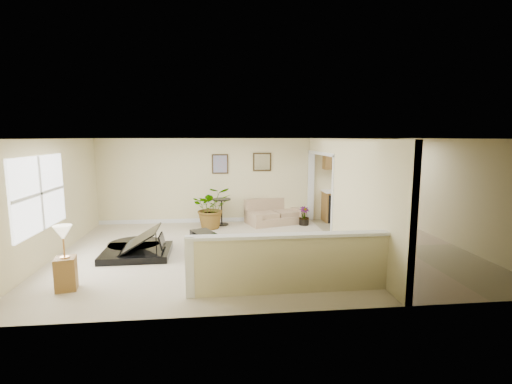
{
  "coord_description": "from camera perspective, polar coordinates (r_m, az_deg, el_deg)",
  "views": [
    {
      "loc": [
        -1.06,
        -8.01,
        2.53
      ],
      "look_at": [
        -0.16,
        0.4,
        1.28
      ],
      "focal_mm": 26.0,
      "sensor_mm": 36.0,
      "label": 1
    }
  ],
  "objects": [
    {
      "name": "floor",
      "position": [
        8.46,
        1.37,
        -8.98
      ],
      "size": [
        9.0,
        9.0,
        0.0
      ],
      "primitive_type": "plane",
      "color": "tan",
      "rests_on": "ground"
    },
    {
      "name": "back_wall",
      "position": [
        11.13,
        -0.61,
        1.82
      ],
      "size": [
        9.0,
        0.04,
        2.5
      ],
      "primitive_type": "cube",
      "color": "#CDC08C",
      "rests_on": "floor"
    },
    {
      "name": "front_wall",
      "position": [
        5.27,
        5.67,
        -5.67
      ],
      "size": [
        9.0,
        0.04,
        2.5
      ],
      "primitive_type": "cube",
      "color": "#CDC08C",
      "rests_on": "floor"
    },
    {
      "name": "left_wall",
      "position": [
        8.81,
        -29.04,
        -1.0
      ],
      "size": [
        0.04,
        6.0,
        2.5
      ],
      "primitive_type": "cube",
      "color": "#CDC08C",
      "rests_on": "floor"
    },
    {
      "name": "right_wall",
      "position": [
        9.83,
        28.4,
        -0.08
      ],
      "size": [
        0.04,
        6.0,
        2.5
      ],
      "primitive_type": "cube",
      "color": "#CDC08C",
      "rests_on": "floor"
    },
    {
      "name": "ceiling",
      "position": [
        8.07,
        1.43,
        8.21
      ],
      "size": [
        9.0,
        6.0,
        0.04
      ],
      "primitive_type": "cube",
      "color": "silver",
      "rests_on": "back_wall"
    },
    {
      "name": "kitchen_vinyl",
      "position": [
        9.39,
        20.99,
        -7.76
      ],
      "size": [
        2.7,
        6.0,
        0.01
      ],
      "primitive_type": "cube",
      "color": "gray",
      "rests_on": "floor"
    },
    {
      "name": "interior_partition",
      "position": [
        8.84,
        12.83,
        -0.32
      ],
      "size": [
        0.18,
        5.99,
        2.5
      ],
      "color": "#CDC08C",
      "rests_on": "floor"
    },
    {
      "name": "pony_half_wall",
      "position": [
        6.15,
        4.92,
        -10.69
      ],
      "size": [
        3.42,
        0.22,
        1.0
      ],
      "color": "#CDC08C",
      "rests_on": "floor"
    },
    {
      "name": "left_window",
      "position": [
        8.32,
        -30.37,
        -0.2
      ],
      "size": [
        0.05,
        2.15,
        1.45
      ],
      "primitive_type": "cube",
      "color": "white",
      "rests_on": "left_wall"
    },
    {
      "name": "wall_art_left",
      "position": [
        11.0,
        -5.55,
        4.32
      ],
      "size": [
        0.48,
        0.04,
        0.58
      ],
      "color": "#312411",
      "rests_on": "back_wall"
    },
    {
      "name": "wall_mirror",
      "position": [
        11.08,
        0.94,
        4.65
      ],
      "size": [
        0.55,
        0.04,
        0.55
      ],
      "color": "#312411",
      "rests_on": "back_wall"
    },
    {
      "name": "kitchen_cabinets",
      "position": [
        11.66,
        15.32,
        -0.06
      ],
      "size": [
        2.36,
        0.65,
        2.33
      ],
      "color": "brown",
      "rests_on": "floor"
    },
    {
      "name": "piano",
      "position": [
        8.47,
        -18.03,
        -5.5
      ],
      "size": [
        1.68,
        1.74,
        1.33
      ],
      "rotation": [
        0.0,
        0.0,
        0.02
      ],
      "color": "black",
      "rests_on": "floor"
    },
    {
      "name": "piano_bench",
      "position": [
        8.13,
        -7.92,
        -7.9
      ],
      "size": [
        0.67,
        0.86,
        0.51
      ],
      "primitive_type": "cube",
      "rotation": [
        0.0,
        0.0,
        0.42
      ],
      "color": "black",
      "rests_on": "floor"
    },
    {
      "name": "loveseat",
      "position": [
        11.05,
        2.92,
        -2.95
      ],
      "size": [
        1.89,
        1.38,
        0.93
      ],
      "rotation": [
        0.0,
        0.0,
        0.3
      ],
      "color": "tan",
      "rests_on": "floor"
    },
    {
      "name": "accent_table",
      "position": [
        10.79,
        -5.31,
        -2.5
      ],
      "size": [
        0.53,
        0.53,
        0.77
      ],
      "color": "black",
      "rests_on": "floor"
    },
    {
      "name": "palm_plant",
      "position": [
        10.43,
        -6.83,
        -2.43
      ],
      "size": [
        1.18,
        1.06,
        1.18
      ],
      "color": "black",
      "rests_on": "floor"
    },
    {
      "name": "small_plant",
      "position": [
        10.86,
        7.4,
        -3.88
      ],
      "size": [
        0.37,
        0.37,
        0.54
      ],
      "color": "black",
      "rests_on": "floor"
    },
    {
      "name": "lamp_stand",
      "position": [
        7.02,
        -27.31,
        -9.65
      ],
      "size": [
        0.39,
        0.39,
        1.1
      ],
      "color": "brown",
      "rests_on": "floor"
    }
  ]
}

